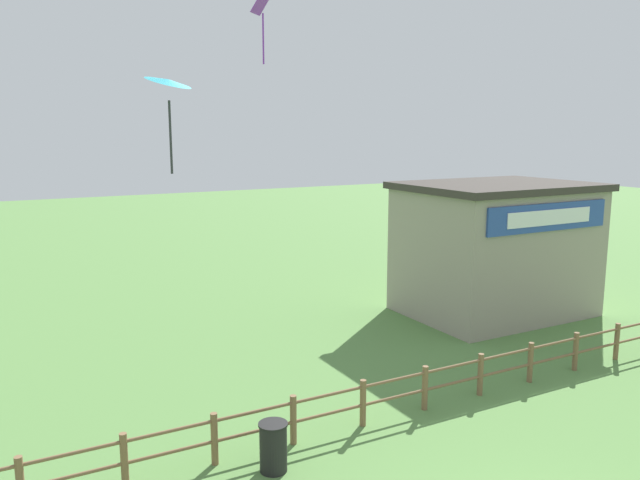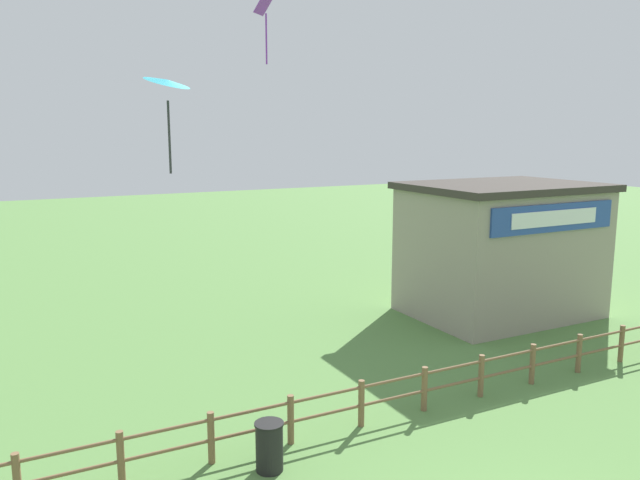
# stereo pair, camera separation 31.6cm
# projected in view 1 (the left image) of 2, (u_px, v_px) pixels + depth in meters

# --- Properties ---
(wooden_fence) EXTENTS (20.77, 0.14, 1.07)m
(wooden_fence) POSITION_uv_depth(u_px,v_px,m) (363.00, 400.00, 13.80)
(wooden_fence) COLOR brown
(wooden_fence) RESTS_ON ground_plane
(seaside_building) EXTENTS (6.47, 4.81, 4.69)m
(seaside_building) POSITION_uv_depth(u_px,v_px,m) (495.00, 248.00, 22.24)
(seaside_building) COLOR gray
(seaside_building) RESTS_ON ground_plane
(trash_bin) EXTENTS (0.57, 0.57, 0.98)m
(trash_bin) POSITION_uv_depth(u_px,v_px,m) (273.00, 447.00, 11.97)
(trash_bin) COLOR black
(trash_bin) RESTS_ON ground_plane
(kite_purple_streamer) EXTENTS (0.82, 0.81, 2.14)m
(kite_purple_streamer) POSITION_uv_depth(u_px,v_px,m) (263.00, 10.00, 17.89)
(kite_purple_streamer) COLOR purple
(kite_cyan_delta) EXTENTS (1.30, 1.30, 2.02)m
(kite_cyan_delta) POSITION_uv_depth(u_px,v_px,m) (168.00, 84.00, 12.48)
(kite_cyan_delta) COLOR #2DB2C6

